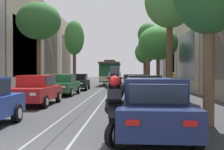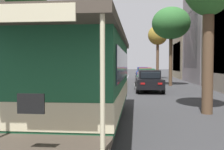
% 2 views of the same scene
% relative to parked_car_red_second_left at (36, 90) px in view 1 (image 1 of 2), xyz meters
% --- Properties ---
extents(ground_plane, '(160.00, 160.00, 0.00)m').
position_rel_parked_car_red_second_left_xyz_m(ground_plane, '(2.86, 9.24, -0.80)').
color(ground_plane, '#38383A').
extents(trolley_track_rails, '(1.14, 54.50, 0.01)m').
position_rel_parked_car_red_second_left_xyz_m(trolley_track_rails, '(2.86, 11.89, -0.79)').
color(trolley_track_rails, gray).
rests_on(trolley_track_rails, ground).
extents(building_facade_right, '(5.93, 46.20, 10.22)m').
position_rel_parked_car_red_second_left_xyz_m(building_facade_right, '(13.05, 9.51, 3.59)').
color(building_facade_right, gray).
rests_on(building_facade_right, ground).
extents(parked_car_red_second_left, '(2.01, 4.36, 1.58)m').
position_rel_parked_car_red_second_left_xyz_m(parked_car_red_second_left, '(0.00, 0.00, 0.00)').
color(parked_car_red_second_left, red).
rests_on(parked_car_red_second_left, ground).
extents(parked_car_green_mid_left, '(2.09, 4.40, 1.58)m').
position_rel_parked_car_red_second_left_xyz_m(parked_car_green_mid_left, '(0.09, 6.24, 0.00)').
color(parked_car_green_mid_left, '#1E6038').
rests_on(parked_car_green_mid_left, ground).
extents(parked_car_black_fourth_left, '(2.08, 4.40, 1.58)m').
position_rel_parked_car_red_second_left_xyz_m(parked_car_black_fourth_left, '(0.22, 12.42, 0.00)').
color(parked_car_black_fourth_left, black).
rests_on(parked_car_black_fourth_left, ground).
extents(parked_car_navy_near_right, '(2.12, 4.41, 1.58)m').
position_rel_parked_car_red_second_left_xyz_m(parked_car_navy_near_right, '(5.48, -6.96, 0.00)').
color(parked_car_navy_near_right, '#19234C').
rests_on(parked_car_navy_near_right, ground).
extents(parked_car_black_second_right, '(2.03, 4.37, 1.58)m').
position_rel_parked_car_red_second_left_xyz_m(parked_car_black_second_right, '(5.63, -0.87, 0.00)').
color(parked_car_black_second_right, black).
rests_on(parked_car_black_second_right, ground).
extents(parked_car_black_mid_right, '(2.13, 4.42, 1.58)m').
position_rel_parked_car_red_second_left_xyz_m(parked_car_black_mid_right, '(5.43, 6.00, 0.00)').
color(parked_car_black_mid_right, black).
rests_on(parked_car_black_mid_right, ground).
extents(street_tree_kerb_left_second, '(3.51, 3.22, 7.27)m').
position_rel_parked_car_red_second_left_xyz_m(street_tree_kerb_left_second, '(-2.07, 7.14, 4.95)').
color(street_tree_kerb_left_second, brown).
rests_on(street_tree_kerb_left_second, ground).
extents(street_tree_kerb_left_mid, '(2.52, 2.65, 8.36)m').
position_rel_parked_car_red_second_left_xyz_m(street_tree_kerb_left_mid, '(-1.68, 20.68, 5.24)').
color(street_tree_kerb_left_mid, brown).
rests_on(street_tree_kerb_left_mid, ground).
extents(street_tree_kerb_right_second, '(3.22, 2.59, 8.10)m').
position_rel_parked_car_red_second_left_xyz_m(street_tree_kerb_right_second, '(7.60, 3.54, 5.45)').
color(street_tree_kerb_right_second, brown).
rests_on(street_tree_kerb_right_second, ground).
extents(street_tree_kerb_right_mid, '(3.60, 3.95, 5.98)m').
position_rel_parked_car_red_second_left_xyz_m(street_tree_kerb_right_mid, '(7.79, 11.09, 3.60)').
color(street_tree_kerb_right_mid, brown).
rests_on(street_tree_kerb_right_mid, ground).
extents(street_tree_kerb_right_fourth, '(2.37, 2.54, 7.35)m').
position_rel_parked_car_red_second_left_xyz_m(street_tree_kerb_right_fourth, '(7.41, 17.17, 5.02)').
color(street_tree_kerb_right_fourth, brown).
rests_on(street_tree_kerb_right_fourth, ground).
extents(street_tree_kerb_right_far, '(2.92, 2.66, 6.20)m').
position_rel_parked_car_red_second_left_xyz_m(street_tree_kerb_right_far, '(7.68, 25.31, 3.69)').
color(street_tree_kerb_right_far, brown).
rests_on(street_tree_kerb_right_far, ground).
extents(cable_car_trolley, '(2.62, 9.14, 3.28)m').
position_rel_parked_car_red_second_left_xyz_m(cable_car_trolley, '(2.86, 22.65, 0.86)').
color(cable_car_trolley, '#1E5B38').
rests_on(cable_car_trolley, ground).
extents(motorcycle_with_rider, '(0.48, 1.82, 1.89)m').
position_rel_parked_car_red_second_left_xyz_m(motorcycle_with_rider, '(4.44, -7.79, 0.19)').
color(motorcycle_with_rider, black).
rests_on(motorcycle_with_rider, ground).
extents(pedestrian_on_left_pavement, '(0.55, 0.39, 1.70)m').
position_rel_parked_car_red_second_left_xyz_m(pedestrian_on_left_pavement, '(8.53, 7.27, 0.16)').
color(pedestrian_on_left_pavement, black).
rests_on(pedestrian_on_left_pavement, ground).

